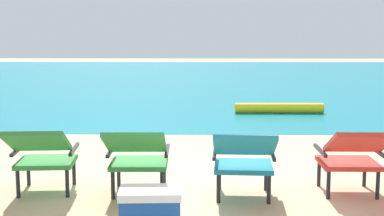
% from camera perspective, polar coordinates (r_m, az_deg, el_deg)
% --- Properties ---
extents(ground_plane, '(40.00, 40.00, 0.00)m').
position_cam_1_polar(ground_plane, '(9.21, 0.34, -1.47)').
color(ground_plane, '#CCB78E').
extents(ocean_band, '(40.00, 18.00, 0.01)m').
position_cam_1_polar(ocean_band, '(17.08, 0.59, 2.93)').
color(ocean_band, teal).
rests_on(ocean_band, ground_plane).
extents(swim_buoy, '(1.60, 0.18, 0.18)m').
position_cam_1_polar(swim_buoy, '(10.31, 8.80, 0.00)').
color(swim_buoy, yellow).
rests_on(swim_buoy, ocean_band).
extents(lounge_chair_far_left, '(0.60, 0.91, 0.68)m').
position_cam_1_polar(lounge_chair_far_left, '(5.29, -14.89, -4.42)').
color(lounge_chair_far_left, '#338E3D').
rests_on(lounge_chair_far_left, ground_plane).
extents(lounge_chair_near_left, '(0.56, 0.88, 0.68)m').
position_cam_1_polar(lounge_chair_near_left, '(5.08, -5.54, -4.68)').
color(lounge_chair_near_left, '#338E3D').
rests_on(lounge_chair_near_left, ground_plane).
extents(lounge_chair_near_right, '(0.58, 0.90, 0.68)m').
position_cam_1_polar(lounge_chair_near_right, '(4.96, 5.27, -4.99)').
color(lounge_chair_near_right, teal).
rests_on(lounge_chair_near_right, ground_plane).
extents(lounge_chair_far_right, '(0.55, 0.88, 0.68)m').
position_cam_1_polar(lounge_chair_far_right, '(5.27, 15.98, -4.51)').
color(lounge_chair_far_right, red).
rests_on(lounge_chair_far_right, ground_plane).
extents(cooler_box, '(0.49, 0.34, 0.32)m').
position_cam_1_polar(cooler_box, '(4.35, -4.24, -10.16)').
color(cooler_box, '#194CA5').
rests_on(cooler_box, ground_plane).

